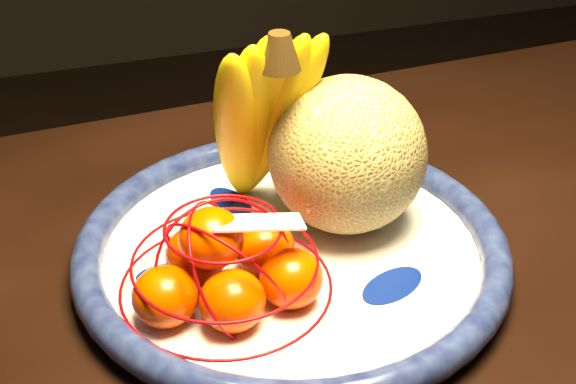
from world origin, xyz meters
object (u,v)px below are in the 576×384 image
object	(u,v)px
dining_table	(555,328)
mandarin_bag	(227,269)
banana_bunch	(259,114)
cantaloupe	(347,155)
fruit_bowl	(291,250)

from	to	relation	value
dining_table	mandarin_bag	distance (m)	0.33
banana_bunch	mandarin_bag	bearing A→B (deg)	-130.41
dining_table	cantaloupe	bearing A→B (deg)	145.51
fruit_bowl	cantaloupe	xyz separation A→B (m)	(0.06, 0.03, 0.07)
mandarin_bag	dining_table	bearing A→B (deg)	-6.40
banana_bunch	fruit_bowl	bearing A→B (deg)	-94.95
fruit_bowl	mandarin_bag	xyz separation A→B (m)	(-0.07, -0.05, 0.03)
fruit_bowl	mandarin_bag	world-z (taller)	mandarin_bag
fruit_bowl	cantaloupe	size ratio (longest dim) A/B	2.71
cantaloupe	mandarin_bag	xyz separation A→B (m)	(-0.13, -0.07, -0.04)
fruit_bowl	mandarin_bag	bearing A→B (deg)	-146.89
cantaloupe	banana_bunch	size ratio (longest dim) A/B	0.69
dining_table	mandarin_bag	world-z (taller)	mandarin_bag
dining_table	fruit_bowl	bearing A→B (deg)	158.30
cantaloupe	banana_bunch	distance (m)	0.09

